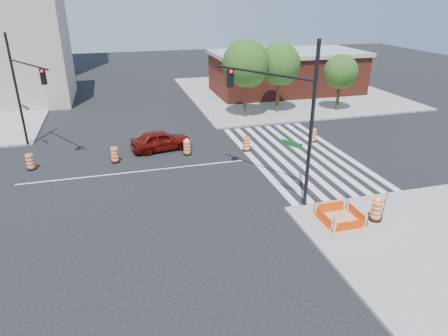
# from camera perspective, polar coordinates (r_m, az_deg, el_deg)

# --- Properties ---
(ground) EXTENTS (120.00, 120.00, 0.00)m
(ground) POSITION_cam_1_polar(r_m,az_deg,el_deg) (25.66, -12.40, -0.53)
(ground) COLOR black
(ground) RESTS_ON ground
(sidewalk_ne) EXTENTS (22.00, 22.00, 0.15)m
(sidewalk_ne) POSITION_cam_1_polar(r_m,az_deg,el_deg) (46.72, 8.75, 10.65)
(sidewalk_ne) COLOR gray
(sidewalk_ne) RESTS_ON ground
(crosswalk_east) EXTENTS (6.75, 13.50, 0.01)m
(crosswalk_east) POSITION_cam_1_polar(r_m,az_deg,el_deg) (28.23, 10.29, 1.90)
(crosswalk_east) COLOR silver
(crosswalk_east) RESTS_ON ground
(lane_centerline) EXTENTS (14.00, 0.12, 0.01)m
(lane_centerline) POSITION_cam_1_polar(r_m,az_deg,el_deg) (25.65, -12.40, -0.52)
(lane_centerline) COLOR silver
(lane_centerline) RESTS_ON ground
(excavation_pit) EXTENTS (2.20, 2.20, 0.90)m
(excavation_pit) POSITION_cam_1_polar(r_m,az_deg,el_deg) (20.19, 16.18, -7.15)
(excavation_pit) COLOR tan
(excavation_pit) RESTS_ON ground
(brick_storefront) EXTENTS (16.50, 8.50, 4.60)m
(brick_storefront) POSITION_cam_1_polar(r_m,az_deg,el_deg) (46.29, 8.92, 13.36)
(brick_storefront) COLOR maroon
(brick_storefront) RESTS_ON ground
(red_coupe) EXTENTS (4.45, 2.36, 1.44)m
(red_coupe) POSITION_cam_1_polar(r_m,az_deg,el_deg) (28.75, -8.98, 3.92)
(red_coupe) COLOR #5A0B07
(red_coupe) RESTS_ON ground
(signal_pole_se) EXTENTS (3.37, 5.44, 8.29)m
(signal_pole_se) POSITION_cam_1_polar(r_m,az_deg,el_deg) (20.39, 8.37, 8.70)
(signal_pole_se) COLOR black
(signal_pole_se) RESTS_ON ground
(signal_pole_nw) EXTENTS (3.09, 5.17, 7.80)m
(signal_pole_nw) POSITION_cam_1_polar(r_m,az_deg,el_deg) (30.17, -26.65, 10.70)
(signal_pole_nw) COLOR black
(signal_pole_nw) RESTS_ON ground
(pit_drum) EXTENTS (0.60, 0.60, 1.19)m
(pit_drum) POSITION_cam_1_polar(r_m,az_deg,el_deg) (20.66, 20.94, -5.76)
(pit_drum) COLOR black
(pit_drum) RESTS_ON ground
(barricade) EXTENTS (0.64, 0.67, 1.04)m
(barricade) POSITION_cam_1_polar(r_m,az_deg,el_deg) (21.22, 21.96, -4.89)
(barricade) COLOR #FF5605
(barricade) RESTS_ON ground
(tree_north_c) EXTENTS (4.03, 4.03, 6.84)m
(tree_north_c) POSITION_cam_1_polar(r_m,az_deg,el_deg) (35.51, 3.16, 14.33)
(tree_north_c) COLOR #382314
(tree_north_c) RESTS_ON ground
(tree_north_d) EXTENTS (3.78, 3.77, 6.40)m
(tree_north_d) POSITION_cam_1_polar(r_m,az_deg,el_deg) (37.51, 7.95, 14.17)
(tree_north_d) COLOR #382314
(tree_north_d) RESTS_ON ground
(tree_north_e) EXTENTS (3.16, 3.12, 5.31)m
(tree_north_e) POSITION_cam_1_polar(r_m,az_deg,el_deg) (39.36, 16.35, 12.82)
(tree_north_e) COLOR #382314
(tree_north_e) RESTS_ON ground
(median_drum_1) EXTENTS (0.60, 0.60, 1.02)m
(median_drum_1) POSITION_cam_1_polar(r_m,az_deg,el_deg) (28.05, -25.93, 0.73)
(median_drum_1) COLOR black
(median_drum_1) RESTS_ON ground
(median_drum_2) EXTENTS (0.60, 0.60, 1.02)m
(median_drum_2) POSITION_cam_1_polar(r_m,az_deg,el_deg) (27.31, -15.33, 1.75)
(median_drum_2) COLOR black
(median_drum_2) RESTS_ON ground
(median_drum_3) EXTENTS (0.60, 0.60, 1.18)m
(median_drum_3) POSITION_cam_1_polar(r_m,az_deg,el_deg) (27.76, -5.29, 2.88)
(median_drum_3) COLOR black
(median_drum_3) RESTS_ON ground
(median_drum_4) EXTENTS (0.60, 0.60, 1.02)m
(median_drum_4) POSITION_cam_1_polar(r_m,az_deg,el_deg) (28.37, 3.24, 3.39)
(median_drum_4) COLOR black
(median_drum_4) RESTS_ON ground
(median_drum_5) EXTENTS (0.60, 0.60, 1.02)m
(median_drum_5) POSITION_cam_1_polar(r_m,az_deg,el_deg) (30.87, 12.60, 4.53)
(median_drum_5) COLOR black
(median_drum_5) RESTS_ON ground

